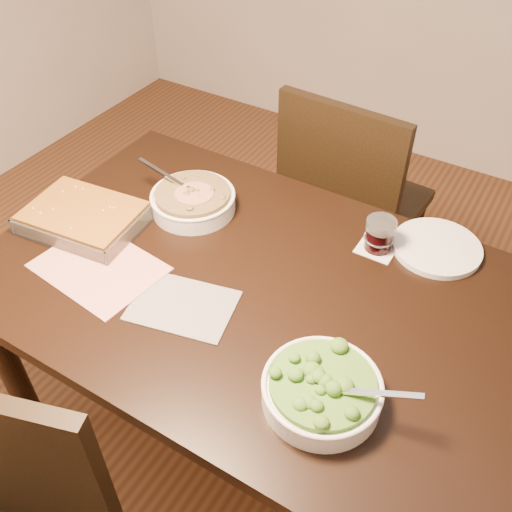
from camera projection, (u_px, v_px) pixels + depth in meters
ground at (256, 439)px, 1.93m from camera, size 4.00×4.00×0.00m
table at (256, 309)px, 1.49m from camera, size 1.40×0.90×0.75m
magazine_a at (99, 268)px, 1.47m from camera, size 0.34×0.26×0.01m
magazine_b at (183, 306)px, 1.37m from camera, size 0.28×0.23×0.00m
coaster at (377, 248)px, 1.53m from camera, size 0.10×0.10×0.00m
stew_bowl at (193, 200)px, 1.63m from camera, size 0.27×0.24×0.09m
broccoli_bowl at (322, 390)px, 1.16m from camera, size 0.28×0.25×0.10m
baking_dish at (84, 218)px, 1.58m from camera, size 0.34×0.27×0.06m
wine_tumbler at (380, 234)px, 1.49m from camera, size 0.08×0.08×0.09m
dinner_plate at (437, 247)px, 1.52m from camera, size 0.23×0.23×0.02m
chair_far at (348, 199)px, 2.05m from camera, size 0.47×0.47×0.95m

